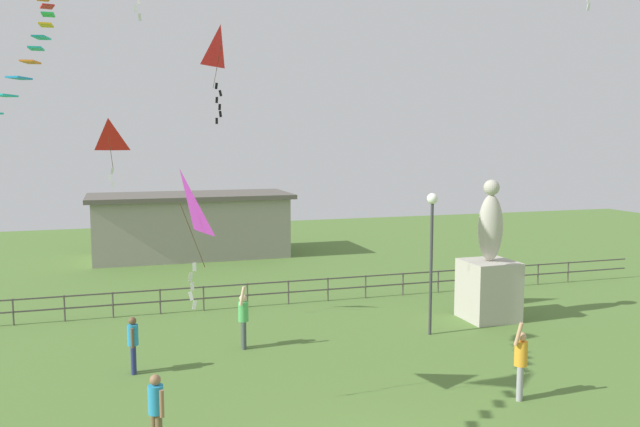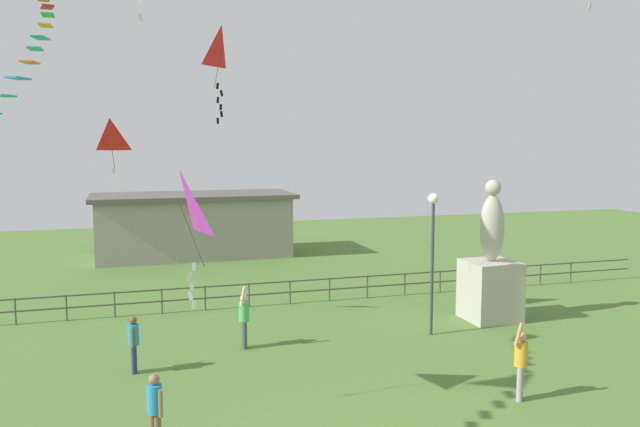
{
  "view_description": "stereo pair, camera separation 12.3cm",
  "coord_description": "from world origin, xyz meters",
  "px_view_note": "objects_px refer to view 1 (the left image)",
  "views": [
    {
      "loc": [
        -4.59,
        -10.22,
        6.39
      ],
      "look_at": [
        0.41,
        5.65,
        4.53
      ],
      "focal_mm": 36.43,
      "sensor_mm": 36.0,
      "label": 1
    },
    {
      "loc": [
        -4.47,
        -10.25,
        6.39
      ],
      "look_at": [
        0.41,
        5.65,
        4.53
      ],
      "focal_mm": 36.43,
      "sensor_mm": 36.0,
      "label": 2
    }
  ],
  "objects_px": {
    "lamppost": "(432,233)",
    "person_2": "(521,360)",
    "kite_0": "(221,49)",
    "kite_4": "(181,208)",
    "statue_monument": "(489,276)",
    "person_0": "(243,317)",
    "person_1": "(156,408)",
    "kite_1": "(109,139)",
    "person_3": "(133,341)"
  },
  "relations": [
    {
      "from": "lamppost",
      "to": "person_2",
      "type": "height_order",
      "value": "lamppost"
    },
    {
      "from": "kite_0",
      "to": "kite_4",
      "type": "height_order",
      "value": "kite_0"
    },
    {
      "from": "statue_monument",
      "to": "kite_4",
      "type": "xyz_separation_m",
      "value": [
        -11.29,
        -5.39,
        3.34
      ]
    },
    {
      "from": "person_0",
      "to": "kite_4",
      "type": "bearing_deg",
      "value": -115.39
    },
    {
      "from": "person_2",
      "to": "kite_4",
      "type": "relative_size",
      "value": 0.64
    },
    {
      "from": "statue_monument",
      "to": "person_2",
      "type": "height_order",
      "value": "statue_monument"
    },
    {
      "from": "person_1",
      "to": "kite_4",
      "type": "distance_m",
      "value": 4.27
    },
    {
      "from": "person_0",
      "to": "kite_4",
      "type": "relative_size",
      "value": 0.63
    },
    {
      "from": "statue_monument",
      "to": "kite_4",
      "type": "bearing_deg",
      "value": -154.49
    },
    {
      "from": "person_0",
      "to": "person_1",
      "type": "relative_size",
      "value": 1.2
    },
    {
      "from": "statue_monument",
      "to": "kite_1",
      "type": "xyz_separation_m",
      "value": [
        -12.82,
        2.03,
        4.87
      ]
    },
    {
      "from": "kite_1",
      "to": "lamppost",
      "type": "bearing_deg",
      "value": -17.22
    },
    {
      "from": "person_3",
      "to": "lamppost",
      "type": "bearing_deg",
      "value": 4.98
    },
    {
      "from": "person_2",
      "to": "kite_0",
      "type": "xyz_separation_m",
      "value": [
        -6.1,
        7.54,
        8.25
      ]
    },
    {
      "from": "person_0",
      "to": "kite_0",
      "type": "relative_size",
      "value": 0.65
    },
    {
      "from": "kite_0",
      "to": "kite_1",
      "type": "bearing_deg",
      "value": 161.63
    },
    {
      "from": "person_0",
      "to": "person_1",
      "type": "distance_m",
      "value": 6.84
    },
    {
      "from": "person_2",
      "to": "person_3",
      "type": "bearing_deg",
      "value": 152.3
    },
    {
      "from": "person_0",
      "to": "person_3",
      "type": "distance_m",
      "value": 3.53
    },
    {
      "from": "statue_monument",
      "to": "lamppost",
      "type": "relative_size",
      "value": 1.07
    },
    {
      "from": "person_0",
      "to": "person_1",
      "type": "bearing_deg",
      "value": -115.84
    },
    {
      "from": "lamppost",
      "to": "person_0",
      "type": "distance_m",
      "value": 6.64
    },
    {
      "from": "kite_1",
      "to": "kite_4",
      "type": "bearing_deg",
      "value": -78.36
    },
    {
      "from": "person_1",
      "to": "person_2",
      "type": "distance_m",
      "value": 8.77
    },
    {
      "from": "lamppost",
      "to": "person_3",
      "type": "relative_size",
      "value": 2.95
    },
    {
      "from": "statue_monument",
      "to": "kite_1",
      "type": "bearing_deg",
      "value": 170.98
    },
    {
      "from": "statue_monument",
      "to": "lamppost",
      "type": "bearing_deg",
      "value": -159.75
    },
    {
      "from": "lamppost",
      "to": "kite_4",
      "type": "height_order",
      "value": "kite_4"
    },
    {
      "from": "person_3",
      "to": "kite_4",
      "type": "distance_m",
      "value": 5.43
    },
    {
      "from": "lamppost",
      "to": "kite_1",
      "type": "bearing_deg",
      "value": 162.78
    },
    {
      "from": "statue_monument",
      "to": "person_2",
      "type": "relative_size",
      "value": 2.49
    },
    {
      "from": "person_2",
      "to": "kite_1",
      "type": "height_order",
      "value": "kite_1"
    },
    {
      "from": "statue_monument",
      "to": "lamppost",
      "type": "height_order",
      "value": "statue_monument"
    },
    {
      "from": "lamppost",
      "to": "kite_1",
      "type": "height_order",
      "value": "kite_1"
    },
    {
      "from": "kite_0",
      "to": "kite_4",
      "type": "xyz_separation_m",
      "value": [
        -1.94,
        -6.27,
        -4.34
      ]
    },
    {
      "from": "person_3",
      "to": "kite_0",
      "type": "distance_m",
      "value": 9.29
    },
    {
      "from": "lamppost",
      "to": "person_0",
      "type": "bearing_deg",
      "value": 176.21
    },
    {
      "from": "person_2",
      "to": "kite_1",
      "type": "xyz_separation_m",
      "value": [
        -9.57,
        8.69,
        5.43
      ]
    },
    {
      "from": "person_0",
      "to": "person_1",
      "type": "height_order",
      "value": "person_0"
    },
    {
      "from": "statue_monument",
      "to": "person_2",
      "type": "bearing_deg",
      "value": -116.04
    },
    {
      "from": "statue_monument",
      "to": "person_1",
      "type": "relative_size",
      "value": 3.02
    },
    {
      "from": "kite_0",
      "to": "kite_1",
      "type": "xyz_separation_m",
      "value": [
        -3.47,
        1.15,
        -2.82
      ]
    },
    {
      "from": "statue_monument",
      "to": "kite_0",
      "type": "height_order",
      "value": "kite_0"
    },
    {
      "from": "person_1",
      "to": "kite_0",
      "type": "distance_m",
      "value": 11.62
    },
    {
      "from": "person_2",
      "to": "kite_4",
      "type": "xyz_separation_m",
      "value": [
        -8.04,
        1.27,
        3.91
      ]
    },
    {
      "from": "person_2",
      "to": "person_3",
      "type": "distance_m",
      "value": 10.27
    },
    {
      "from": "person_3",
      "to": "statue_monument",
      "type": "bearing_deg",
      "value": 8.66
    },
    {
      "from": "person_1",
      "to": "kite_1",
      "type": "bearing_deg",
      "value": 95.19
    },
    {
      "from": "person_2",
      "to": "kite_0",
      "type": "distance_m",
      "value": 12.73
    },
    {
      "from": "kite_1",
      "to": "person_3",
      "type": "bearing_deg",
      "value": -83.09
    }
  ]
}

